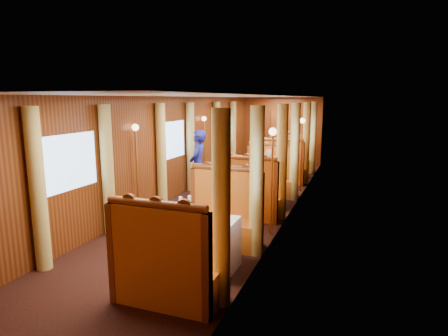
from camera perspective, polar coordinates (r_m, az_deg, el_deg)
The scene contains 49 objects.
floor at distance 9.00m, azimuth 0.89°, elevation -5.25°, with size 3.00×12.00×0.01m, color black, non-canonical shape.
ceiling at distance 8.66m, azimuth 0.94°, elevation 10.88°, with size 3.00×12.00×0.01m, color silver, non-canonical shape.
wall_far at distance 14.51m, azimuth 8.75°, elevation 5.68°, with size 3.00×2.50×0.01m, color brown, non-canonical shape.
wall_near at distance 3.78m, azimuth -31.00°, elevation -9.52°, with size 3.00×2.50×0.01m, color brown, non-canonical shape.
wall_left at distance 9.34m, azimuth -7.83°, elevation 3.07°, with size 12.00×2.50×0.01m, color brown, non-canonical shape.
wall_right at distance 8.38m, azimuth 10.65°, elevation 2.13°, with size 12.00×2.50×0.01m, color brown, non-canonical shape.
doorway_far at distance 14.51m, azimuth 8.70°, elevation 4.69°, with size 0.80×0.04×2.00m, color brown.
table_near at distance 5.53m, azimuth -3.77°, elevation -11.50°, with size 1.05×0.72×0.75m, color white.
banquette_near_fwd at distance 4.68m, azimuth -8.97°, elevation -15.22°, with size 1.30×0.55×1.34m.
banquette_near_aft at distance 6.40m, azimuth -0.08°, elevation -7.91°, with size 1.30×0.55×1.34m.
table_mid at distance 8.70m, azimuth 5.58°, elevation -3.30°, with size 1.05×0.72×0.75m, color white.
banquette_mid_fwd at distance 7.74m, azimuth 3.69°, elevation -4.65°, with size 1.30×0.55×1.34m.
banquette_mid_aft at distance 9.65m, azimuth 7.10°, elevation -1.66°, with size 1.30×0.55×1.34m.
table_far at distance 12.05m, azimuth 9.77°, elevation 0.48°, with size 1.05×0.72×0.75m, color white.
banquette_far_fwd at distance 11.06m, azimuth 8.82°, elevation -0.14°, with size 1.30×0.55×1.34m.
banquette_far_aft at distance 13.03m, azimuth 10.58°, elevation 1.42°, with size 1.30×0.55×1.34m.
tea_tray at distance 5.40m, azimuth -4.53°, elevation -7.74°, with size 0.34×0.26×0.01m, color silver.
teapot_left at distance 5.37m, azimuth -6.47°, elevation -7.20°, with size 0.17×0.13×0.14m, color silver, non-canonical shape.
teapot_right at distance 5.27m, azimuth -4.37°, elevation -7.66°, with size 0.14×0.10×0.11m, color silver, non-canonical shape.
teapot_back at distance 5.44m, azimuth -4.48°, elevation -6.98°, with size 0.15×0.12×0.13m, color silver, non-canonical shape.
fruit_plate at distance 5.19m, azimuth -1.59°, elevation -8.36°, with size 0.21×0.21×0.05m.
cup_inboard at distance 5.65m, azimuth -6.63°, elevation -5.92°, with size 0.08×0.08×0.26m.
cup_outboard at distance 5.69m, azimuth -5.27°, elevation -5.77°, with size 0.08×0.08×0.26m.
rose_vase_mid at distance 8.60m, azimuth 5.44°, elevation 0.30°, with size 0.06×0.06×0.36m.
rose_vase_far at distance 11.95m, azimuth 9.80°, elevation 3.07°, with size 0.06×0.06×0.36m.
window_left_near at distance 6.45m, azimuth -22.38°, elevation 0.84°, with size 1.20×0.90×0.01m, color #87ADDD, non-canonical shape.
curtain_left_near_a at distance 5.89m, azimuth -26.52°, elevation -3.08°, with size 0.22×0.22×2.35m, color #DED071.
curtain_left_near_b at distance 7.02m, azimuth -17.32°, elevation -0.40°, with size 0.22×0.22×2.35m, color #DED071.
window_right_near at distance 4.98m, azimuth 3.84°, elevation -1.06°, with size 1.20×0.90×0.01m, color #87ADDD, non-canonical shape.
curtain_right_near_a at distance 4.36m, azimuth -0.43°, elevation -6.45°, with size 0.22×0.22×2.35m, color #DED071.
curtain_right_near_b at distance 5.80m, azimuth 4.98°, elevation -2.19°, with size 0.22×0.22×2.35m, color #DED071.
window_left_mid at distance 9.31m, azimuth -7.77°, elevation 4.29°, with size 1.20×0.90×0.01m, color #87ADDD, non-canonical shape.
curtain_left_mid_a at distance 8.62m, azimuth -9.52°, elevation 1.89°, with size 0.22×0.22×2.35m, color #DED071.
curtain_left_mid_b at distance 9.99m, azimuth -5.12°, elevation 3.17°, with size 0.22×0.22×2.35m, color #DED071.
window_right_mid at distance 8.35m, azimuth 10.60°, elevation 3.50°, with size 1.20×0.90×0.01m, color #87ADDD, non-canonical shape.
curtain_right_mid_a at distance 7.65m, azimuth 8.78°, elevation 0.84°, with size 0.22×0.22×2.35m, color #DED071.
curtain_right_mid_b at distance 9.17m, azimuth 10.71°, elevation 2.37°, with size 0.22×0.22×2.35m, color #DED071.
window_left_far at distance 12.50m, azimuth -0.26°, elevation 5.96°, with size 1.20×0.90×0.01m, color #87ADDD, non-canonical shape.
curtain_left_far_a at distance 11.76m, azimuth -1.10°, elevation 4.32°, with size 0.22×0.22×2.35m, color #DED071.
curtain_left_far_b at distance 13.22m, azimuth 1.35°, elevation 5.01°, with size 0.22×0.22×2.35m, color #DED071.
window_right_far at distance 11.80m, azimuth 13.45°, elevation 5.40°, with size 1.20×0.90×0.01m, color #87ADDD, non-canonical shape.
curtain_right_far_a at distance 11.07m, azimuth 12.37°, elevation 3.69°, with size 0.22×0.22×2.35m, color #DED071.
curtain_right_far_b at distance 12.61m, azimuth 13.35°, elevation 4.46°, with size 0.22×0.22×2.35m, color #DED071.
sconce_left_fore at distance 7.78m, azimuth -13.21°, elevation 2.40°, with size 0.14×0.14×1.95m.
sconce_right_fore at distance 6.68m, azimuth 7.35°, elevation 1.28°, with size 0.14×0.14×1.95m.
sconce_left_aft at distance 10.85m, azimuth -3.05°, elevation 4.90°, with size 0.14×0.14×1.95m.
sconce_right_aft at distance 10.09m, azimuth 11.78°, elevation 4.27°, with size 0.14×0.14×1.95m.
steward at distance 9.12m, azimuth -3.95°, elevation 0.46°, with size 0.62×0.41×1.71m, color navy.
passenger at distance 9.37m, azimuth 6.83°, elevation -0.03°, with size 0.40×0.44×0.76m.
Camera 1 is at (2.84, -8.18, 2.45)m, focal length 30.00 mm.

